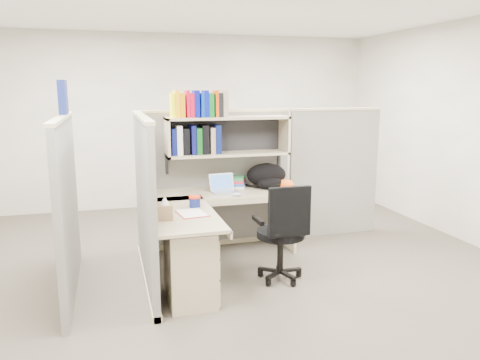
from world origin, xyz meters
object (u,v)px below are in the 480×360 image
object	(u,v)px
laptop	(224,183)
backpack	(268,176)
desk	(202,243)
snack_canister	(195,201)
task_chair	(282,247)

from	to	relation	value
laptop	backpack	bearing A→B (deg)	4.30
laptop	backpack	distance (m)	0.56
desk	backpack	bearing A→B (deg)	43.37
desk	laptop	distance (m)	0.99
backpack	snack_canister	size ratio (longest dim) A/B	4.14
desk	task_chair	world-z (taller)	task_chair
desk	task_chair	xyz separation A→B (m)	(0.78, -0.08, -0.09)
task_chair	backpack	bearing A→B (deg)	78.82
task_chair	laptop	bearing A→B (deg)	111.63
backpack	desk	bearing A→B (deg)	-158.54
laptop	backpack	size ratio (longest dim) A/B	0.61
laptop	task_chair	bearing A→B (deg)	-75.33
laptop	task_chair	xyz separation A→B (m)	(0.35, -0.89, -0.48)
desk	task_chair	bearing A→B (deg)	-6.00
laptop	snack_canister	distance (m)	0.72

